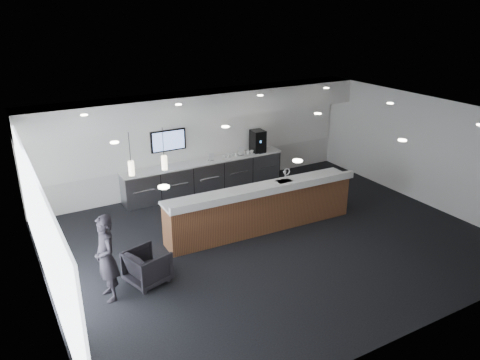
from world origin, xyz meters
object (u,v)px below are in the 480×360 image
armchair (147,267)px  lounge_guest (106,258)px  service_counter (261,208)px  coffee_machine (258,141)px

armchair → lounge_guest: (-0.82, -0.15, 0.51)m
armchair → lounge_guest: bearing=83.8°
service_counter → lounge_guest: (-4.09, -1.03, 0.29)m
coffee_machine → armchair: size_ratio=0.87×
coffee_machine → lounge_guest: size_ratio=0.39×
armchair → lounge_guest: lounge_guest is taller
service_counter → lounge_guest: size_ratio=2.89×
armchair → service_counter: bearing=-91.3°
armchair → coffee_machine: bearing=-68.7°
lounge_guest → service_counter: bearing=98.9°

